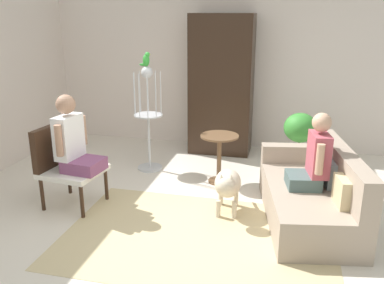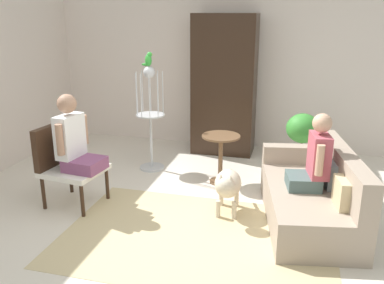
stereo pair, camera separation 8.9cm
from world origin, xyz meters
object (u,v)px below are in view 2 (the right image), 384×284
at_px(round_end_table, 221,151).
at_px(potted_plant, 302,136).
at_px(couch, 313,196).
at_px(armchair, 64,160).
at_px(armoire_cabinet, 224,85).
at_px(parrot, 148,59).
at_px(person_on_armchair, 74,140).
at_px(dog, 228,185).
at_px(bird_cage_stand, 151,118).
at_px(person_on_couch, 314,158).

height_order(round_end_table, potted_plant, potted_plant).
xyz_separation_m(couch, armchair, (-2.87, -0.26, 0.25)).
bearing_deg(couch, potted_plant, 95.68).
bearing_deg(armoire_cabinet, parrot, -129.37).
bearing_deg(couch, parrot, 154.89).
height_order(armchair, armoire_cabinet, armoire_cabinet).
bearing_deg(potted_plant, armoire_cabinet, 152.78).
relative_size(round_end_table, potted_plant, 0.78).
bearing_deg(armchair, person_on_armchair, -6.97).
relative_size(couch, parrot, 9.50).
height_order(dog, potted_plant, potted_plant).
distance_m(potted_plant, armoire_cabinet, 1.51).
distance_m(parrot, potted_plant, 2.40).
relative_size(person_on_armchair, bird_cage_stand, 0.59).
relative_size(couch, person_on_couch, 2.25).
distance_m(couch, bird_cage_stand, 2.54).
height_order(armchair, dog, armchair).
xyz_separation_m(armchair, armoire_cabinet, (1.47, 2.38, 0.55)).
bearing_deg(person_on_couch, person_on_armchair, -174.76).
xyz_separation_m(person_on_couch, dog, (-0.91, -0.04, -0.38)).
bearing_deg(bird_cage_stand, potted_plant, 11.24).
height_order(armchair, person_on_armchair, person_on_armchair).
distance_m(round_end_table, dog, 0.91).
distance_m(person_on_armchair, parrot, 1.61).
bearing_deg(person_on_armchair, bird_cage_stand, 71.95).
relative_size(person_on_armchair, parrot, 4.54).
relative_size(round_end_table, bird_cage_stand, 0.45).
xyz_separation_m(round_end_table, potted_plant, (1.04, 0.68, 0.09)).
bearing_deg(dog, person_on_armchair, -173.36).
relative_size(couch, potted_plant, 2.14).
distance_m(round_end_table, parrot, 1.59).
bearing_deg(person_on_armchair, potted_plant, 34.63).
distance_m(dog, parrot, 2.14).
xyz_separation_m(potted_plant, armoire_cabinet, (-1.25, 0.64, 0.56)).
height_order(armchair, potted_plant, armchair).
relative_size(armchair, potted_plant, 1.11).
xyz_separation_m(parrot, potted_plant, (2.12, 0.42, -1.05)).
bearing_deg(bird_cage_stand, armchair, -114.68).
height_order(person_on_couch, parrot, parrot).
xyz_separation_m(armchair, person_on_armchair, (0.17, -0.02, 0.26)).
xyz_separation_m(dog, armoire_cabinet, (-0.46, 2.20, 0.74)).
height_order(person_on_armchair, armoire_cabinet, armoire_cabinet).
xyz_separation_m(dog, potted_plant, (0.79, 1.56, 0.18)).
height_order(round_end_table, armoire_cabinet, armoire_cabinet).
bearing_deg(armoire_cabinet, bird_cage_stand, -129.23).
bearing_deg(dog, armoire_cabinet, 101.72).
bearing_deg(person_on_couch, potted_plant, 94.49).
bearing_deg(dog, bird_cage_stand, 139.33).
relative_size(potted_plant, armoire_cabinet, 0.39).
height_order(couch, parrot, parrot).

